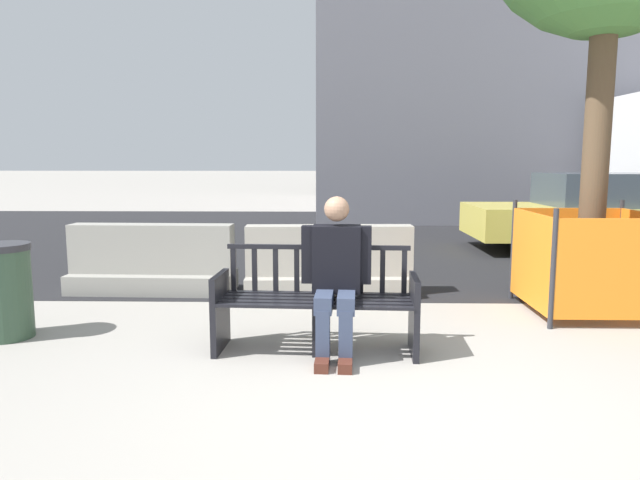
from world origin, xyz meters
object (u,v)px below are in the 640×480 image
at_px(jersey_barrier_left, 153,264).
at_px(construction_fence, 589,259).
at_px(jersey_barrier_centre, 329,266).
at_px(trash_bin, 5,291).
at_px(seated_person, 336,273).
at_px(car_taxi_near, 604,212).
at_px(street_bench, 316,305).

xyz_separation_m(jersey_barrier_left, construction_fence, (4.94, -0.89, 0.24)).
xyz_separation_m(jersey_barrier_centre, trash_bin, (-2.93, -1.81, 0.10)).
relative_size(jersey_barrier_left, trash_bin, 2.32).
distance_m(jersey_barrier_centre, construction_fence, 2.88).
relative_size(jersey_barrier_left, construction_fence, 1.59).
height_order(seated_person, car_taxi_near, car_taxi_near).
bearing_deg(street_bench, jersey_barrier_centre, 87.41).
height_order(seated_person, jersey_barrier_centre, seated_person).
bearing_deg(construction_fence, jersey_barrier_left, 169.78).
xyz_separation_m(jersey_barrier_centre, construction_fence, (2.75, -0.81, 0.24)).
height_order(street_bench, trash_bin, street_bench).
bearing_deg(street_bench, car_taxi_near, 48.28).
height_order(street_bench, car_taxi_near, car_taxi_near).
bearing_deg(trash_bin, street_bench, -5.93).
xyz_separation_m(seated_person, jersey_barrier_left, (-2.25, 2.25, -0.35)).
xyz_separation_m(street_bench, jersey_barrier_left, (-2.09, 2.19, -0.06)).
relative_size(jersey_barrier_left, car_taxi_near, 0.43).
distance_m(street_bench, construction_fence, 3.14).
xyz_separation_m(seated_person, jersey_barrier_centre, (-0.07, 2.17, -0.35)).
xyz_separation_m(seated_person, construction_fence, (2.68, 1.36, -0.11)).
bearing_deg(car_taxi_near, trash_bin, -145.81).
distance_m(construction_fence, car_taxi_near, 4.85).
distance_m(seated_person, jersey_barrier_centre, 2.20).
height_order(seated_person, jersey_barrier_left, seated_person).
relative_size(seated_person, trash_bin, 1.51).
distance_m(street_bench, jersey_barrier_centre, 2.11).
bearing_deg(jersey_barrier_left, street_bench, -46.34).
bearing_deg(seated_person, jersey_barrier_left, 135.01).
distance_m(jersey_barrier_left, construction_fence, 5.02).
height_order(street_bench, jersey_barrier_centre, street_bench).
distance_m(seated_person, construction_fence, 3.01).
bearing_deg(construction_fence, trash_bin, -169.99).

